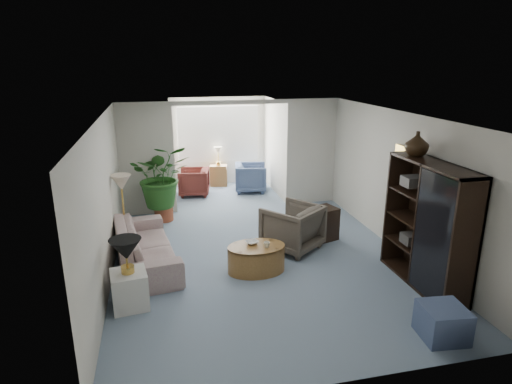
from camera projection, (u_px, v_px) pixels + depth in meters
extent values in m
plane|color=#8194AA|center=(264.00, 263.00, 7.48)|extent=(6.00, 6.00, 0.00)
plane|color=#8194AA|center=(226.00, 194.00, 11.31)|extent=(2.60, 2.60, 0.00)
cube|color=silver|center=(147.00, 160.00, 9.51)|extent=(1.20, 0.12, 2.50)
cube|color=silver|center=(311.00, 152.00, 10.33)|extent=(1.20, 0.12, 2.50)
cube|color=silver|center=(231.00, 102.00, 9.57)|extent=(2.60, 0.12, 0.10)
cube|color=white|center=(218.00, 134.00, 11.90)|extent=(2.20, 0.02, 1.50)
cube|color=white|center=(219.00, 134.00, 11.88)|extent=(2.20, 0.02, 1.50)
cube|color=#C5B49D|center=(406.00, 161.00, 7.43)|extent=(0.04, 0.50, 0.40)
imported|color=#B6AD9A|center=(145.00, 245.00, 7.38)|extent=(1.19, 2.38, 0.67)
cube|color=silver|center=(130.00, 290.00, 6.09)|extent=(0.54, 0.54, 0.53)
cone|color=black|center=(126.00, 249.00, 5.91)|extent=(0.44, 0.44, 0.30)
cone|color=beige|center=(121.00, 182.00, 7.77)|extent=(0.36, 0.36, 0.28)
cylinder|color=olive|center=(256.00, 258.00, 7.14)|extent=(1.20, 1.20, 0.45)
imported|color=silver|center=(252.00, 242.00, 7.15)|extent=(0.26, 0.26, 0.05)
imported|color=beige|center=(267.00, 245.00, 7.00)|extent=(0.13, 0.13, 0.09)
imported|color=#585045|center=(292.00, 227.00, 7.94)|extent=(1.28, 1.28, 0.84)
cube|color=black|center=(322.00, 224.00, 8.40)|extent=(0.63, 0.57, 0.64)
cube|color=black|center=(428.00, 225.00, 6.54)|extent=(0.46, 1.73, 1.93)
imported|color=black|center=(417.00, 144.00, 6.67)|extent=(0.36, 0.36, 0.38)
cube|color=slate|center=(443.00, 322.00, 5.43)|extent=(0.58, 0.58, 0.42)
cylinder|color=brown|center=(164.00, 213.00, 9.44)|extent=(0.40, 0.40, 0.32)
imported|color=#275D1F|center=(161.00, 176.00, 9.19)|extent=(1.23, 1.06, 1.36)
imported|color=slate|center=(251.00, 178.00, 11.48)|extent=(0.94, 0.92, 0.74)
imported|color=maroon|center=(194.00, 182.00, 11.17)|extent=(0.88, 0.86, 0.69)
cube|color=olive|center=(219.00, 175.00, 12.05)|extent=(0.53, 0.44, 0.57)
cube|color=black|center=(446.00, 262.00, 6.08)|extent=(0.30, 0.26, 0.16)
cube|color=#504E4B|center=(413.00, 181.00, 6.76)|extent=(0.30, 0.26, 0.16)
cube|color=#373432|center=(412.00, 239.00, 6.88)|extent=(0.30, 0.26, 0.16)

